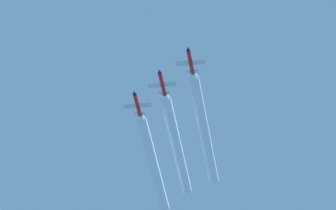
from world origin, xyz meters
TOP-DOWN VIEW (x-y plane):
  - jet_lead at (-7.99, 7.41)m, footprint 7.67×11.17m
  - jet_second_echelon at (0.49, 0.02)m, footprint 7.67×11.17m
  - jet_third_echelon at (8.16, -6.39)m, footprint 7.67×11.17m
  - smoke_trail_lead at (-7.99, -23.89)m, footprint 2.85×52.35m
  - smoke_trail_second_echelon at (0.49, -29.33)m, footprint 2.85×48.44m
  - smoke_trail_third_echelon at (8.16, -35.94)m, footprint 2.85×48.84m

SIDE VIEW (x-z plane):
  - smoke_trail_third_echelon at x=8.16m, z-range 196.95..199.80m
  - jet_third_echelon at x=8.16m, z-range 197.06..199.75m
  - smoke_trail_second_echelon at x=0.49m, z-range 198.37..201.21m
  - jet_second_echelon at x=0.49m, z-range 198.48..201.16m
  - smoke_trail_lead at x=-7.99m, z-range 199.07..201.92m
  - jet_lead at x=-7.99m, z-range 199.18..201.86m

